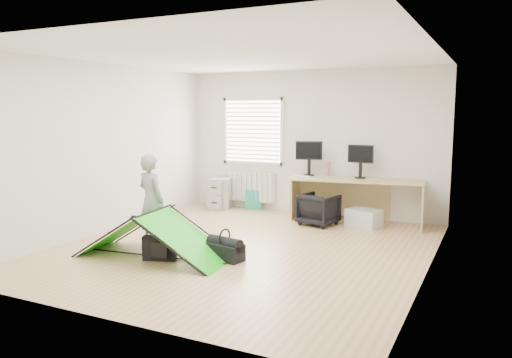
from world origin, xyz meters
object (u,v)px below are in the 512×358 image
at_px(office_chair, 319,209).
at_px(laptop_bag, 160,248).
at_px(monitor_left, 309,163).
at_px(monitor_right, 361,166).
at_px(desk, 355,201).
at_px(kite, 155,234).
at_px(filing_cabinet, 221,193).
at_px(duffel_bag, 225,252).
at_px(thermos, 328,168).
at_px(storage_crate, 364,218).
at_px(person, 151,200).

height_order(office_chair, laptop_bag, office_chair).
xyz_separation_m(monitor_left, office_chair, (0.38, -0.53, -0.73)).
relative_size(monitor_right, laptop_bag, 1.04).
distance_m(desk, monitor_left, 1.09).
relative_size(kite, laptop_bag, 4.71).
relative_size(desk, monitor_left, 4.71).
bearing_deg(filing_cabinet, monitor_left, -18.23).
bearing_deg(monitor_left, laptop_bag, -121.76).
xyz_separation_m(monitor_left, duffel_bag, (-0.06, -3.02, -0.90)).
xyz_separation_m(filing_cabinet, monitor_right, (2.82, 0.03, 0.68)).
height_order(filing_cabinet, monitor_right, monitor_right).
bearing_deg(duffel_bag, kite, -150.26).
distance_m(filing_cabinet, duffel_bag, 3.55).
distance_m(filing_cabinet, office_chair, 2.33).
distance_m(thermos, office_chair, 0.94).
height_order(monitor_left, storage_crate, monitor_left).
bearing_deg(office_chair, thermos, -71.57).
distance_m(office_chair, storage_crate, 0.78).
bearing_deg(monitor_right, laptop_bag, -113.60).
bearing_deg(monitor_left, monitor_right, -15.27).
xyz_separation_m(filing_cabinet, duffel_bag, (1.82, -3.05, -0.20)).
xyz_separation_m(desk, duffel_bag, (-0.95, -2.95, -0.28)).
xyz_separation_m(desk, office_chair, (-0.51, -0.46, -0.12)).
distance_m(thermos, person, 3.46).
height_order(desk, person, person).
height_order(monitor_left, kite, monitor_left).
distance_m(thermos, duffel_bag, 3.29).
xyz_separation_m(laptop_bag, duffel_bag, (0.76, 0.39, -0.05)).
bearing_deg(thermos, laptop_bag, -107.58).
relative_size(monitor_left, person, 0.36).
distance_m(person, kite, 0.70).
bearing_deg(monitor_right, monitor_left, -173.71).
height_order(office_chair, person, person).
distance_m(laptop_bag, duffel_bag, 0.86).
bearing_deg(filing_cabinet, kite, -92.16).
height_order(filing_cabinet, person, person).
relative_size(monitor_left, office_chair, 0.81).
distance_m(monitor_right, storage_crate, 0.95).
bearing_deg(office_chair, duffel_bag, 92.71).
distance_m(desk, filing_cabinet, 2.77).
height_order(desk, laptop_bag, desk).
bearing_deg(storage_crate, monitor_left, 162.48).
bearing_deg(laptop_bag, duffel_bag, 5.47).
bearing_deg(kite, monitor_right, 54.36).
xyz_separation_m(office_chair, kite, (-1.34, -2.79, 0.05)).
height_order(kite, laptop_bag, kite).
relative_size(filing_cabinet, kite, 0.30).
xyz_separation_m(thermos, duffel_bag, (-0.37, -3.17, -0.80)).
xyz_separation_m(person, kite, (0.40, -0.45, -0.35)).
bearing_deg(monitor_right, thermos, 174.03).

